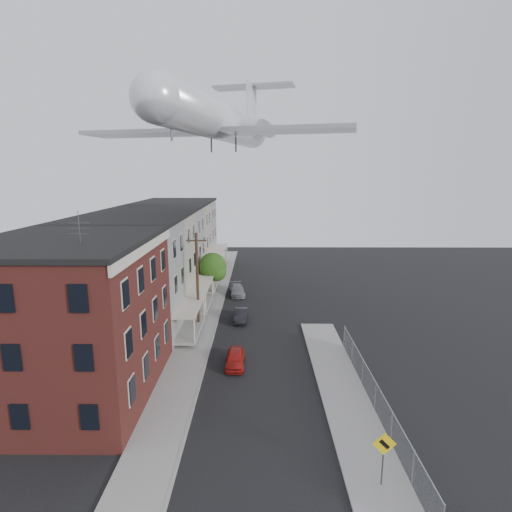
% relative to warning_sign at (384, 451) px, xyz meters
% --- Properties ---
extents(ground, '(120.00, 120.00, 0.00)m').
position_rel_warning_sign_xyz_m(ground, '(-5.60, 1.03, -1.88)').
color(ground, black).
rests_on(ground, ground).
extents(sidewalk_left, '(3.00, 62.00, 0.12)m').
position_rel_warning_sign_xyz_m(sidewalk_left, '(-11.10, 25.03, -1.82)').
color(sidewalk_left, gray).
rests_on(sidewalk_left, ground).
extents(sidewalk_right, '(3.00, 26.00, 0.12)m').
position_rel_warning_sign_xyz_m(sidewalk_right, '(-0.10, 7.03, -1.82)').
color(sidewalk_right, gray).
rests_on(sidewalk_right, ground).
extents(curb_left, '(0.15, 62.00, 0.14)m').
position_rel_warning_sign_xyz_m(curb_left, '(-9.65, 25.03, -1.81)').
color(curb_left, gray).
rests_on(curb_left, ground).
extents(curb_right, '(0.15, 26.00, 0.14)m').
position_rel_warning_sign_xyz_m(curb_right, '(-1.55, 7.03, -1.81)').
color(curb_right, gray).
rests_on(curb_right, ground).
extents(corner_building, '(10.31, 12.30, 12.15)m').
position_rel_warning_sign_xyz_m(corner_building, '(-17.60, 8.03, 3.28)').
color(corner_building, '#3D1613').
rests_on(corner_building, ground).
extents(row_house_a, '(11.98, 7.00, 10.30)m').
position_rel_warning_sign_xyz_m(row_house_a, '(-17.56, 17.53, 3.25)').
color(row_house_a, slate).
rests_on(row_house_a, ground).
extents(row_house_b, '(11.98, 7.00, 10.30)m').
position_rel_warning_sign_xyz_m(row_house_b, '(-17.56, 24.53, 3.25)').
color(row_house_b, gray).
rests_on(row_house_b, ground).
extents(row_house_c, '(11.98, 7.00, 10.30)m').
position_rel_warning_sign_xyz_m(row_house_c, '(-17.56, 31.53, 3.25)').
color(row_house_c, slate).
rests_on(row_house_c, ground).
extents(row_house_d, '(11.98, 7.00, 10.30)m').
position_rel_warning_sign_xyz_m(row_house_d, '(-17.56, 38.53, 3.25)').
color(row_house_d, gray).
rests_on(row_house_d, ground).
extents(row_house_e, '(11.98, 7.00, 10.30)m').
position_rel_warning_sign_xyz_m(row_house_e, '(-17.56, 45.53, 3.25)').
color(row_house_e, slate).
rests_on(row_house_e, ground).
extents(chainlink_fence, '(0.06, 18.06, 1.90)m').
position_rel_warning_sign_xyz_m(chainlink_fence, '(1.40, 6.03, -0.89)').
color(chainlink_fence, gray).
rests_on(chainlink_fence, ground).
extents(warning_sign, '(1.10, 0.11, 2.80)m').
position_rel_warning_sign_xyz_m(warning_sign, '(0.00, 0.00, 0.00)').
color(warning_sign, '#515156').
rests_on(warning_sign, ground).
extents(utility_pole, '(1.80, 0.26, 9.00)m').
position_rel_warning_sign_xyz_m(utility_pole, '(-11.20, 19.03, 2.79)').
color(utility_pole, black).
rests_on(utility_pole, ground).
extents(street_tree, '(3.22, 3.20, 5.20)m').
position_rel_warning_sign_xyz_m(street_tree, '(-10.87, 28.95, 1.57)').
color(street_tree, black).
rests_on(street_tree, ground).
extents(car_near, '(1.43, 3.48, 1.18)m').
position_rel_warning_sign_xyz_m(car_near, '(-7.40, 11.77, -1.29)').
color(car_near, '#A91A15').
rests_on(car_near, ground).
extents(car_mid, '(1.23, 3.48, 1.14)m').
position_rel_warning_sign_xyz_m(car_mid, '(-7.40, 21.10, -1.31)').
color(car_mid, black).
rests_on(car_mid, ground).
extents(car_far, '(2.20, 4.29, 1.19)m').
position_rel_warning_sign_xyz_m(car_far, '(-8.22, 29.58, -1.29)').
color(car_far, gray).
rests_on(car_far, ground).
extents(airplane, '(25.44, 29.08, 8.37)m').
position_rel_warning_sign_xyz_m(airplane, '(-9.20, 24.03, 17.06)').
color(airplane, silver).
rests_on(airplane, ground).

